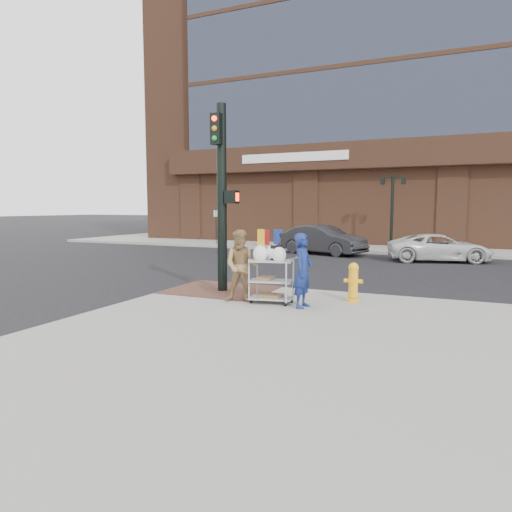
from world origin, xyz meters
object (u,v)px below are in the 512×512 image
at_px(sedan_dark, 322,240).
at_px(woman_blue, 303,271).
at_px(lamp_post, 392,204).
at_px(utility_cart, 271,277).
at_px(pedestrian_tan, 242,266).
at_px(traffic_signal_pole, 222,192).
at_px(fire_hydrant, 353,282).
at_px(minivan_white, 439,248).

bearing_deg(sedan_dark, woman_blue, -147.93).
bearing_deg(lamp_post, utility_cart, -92.37).
bearing_deg(pedestrian_tan, woman_blue, -16.28).
height_order(traffic_signal_pole, utility_cart, traffic_signal_pole).
xyz_separation_m(woman_blue, fire_hydrant, (0.92, 1.12, -0.36)).
bearing_deg(pedestrian_tan, sedan_dark, 80.90).
distance_m(sedan_dark, minivan_white, 5.77).
relative_size(woman_blue, sedan_dark, 0.37).
distance_m(pedestrian_tan, sedan_dark, 13.30).
bearing_deg(pedestrian_tan, fire_hydrant, 8.17).
height_order(woman_blue, minivan_white, woman_blue).
relative_size(traffic_signal_pole, woman_blue, 2.94).
bearing_deg(utility_cart, fire_hydrant, 28.89).
height_order(utility_cart, fire_hydrant, utility_cart).
distance_m(traffic_signal_pole, fire_hydrant, 4.18).
bearing_deg(sedan_dark, pedestrian_tan, -154.40).
relative_size(traffic_signal_pole, pedestrian_tan, 2.85).
distance_m(woman_blue, sedan_dark, 13.57).
distance_m(woman_blue, minivan_white, 12.47).
relative_size(woman_blue, pedestrian_tan, 0.97).
bearing_deg(fire_hydrant, utility_cart, -151.11).
bearing_deg(traffic_signal_pole, minivan_white, 65.29).
relative_size(traffic_signal_pole, minivan_white, 1.12).
bearing_deg(woman_blue, pedestrian_tan, 93.73).
height_order(pedestrian_tan, utility_cart, pedestrian_tan).
distance_m(pedestrian_tan, utility_cart, 0.76).
distance_m(sedan_dark, utility_cart, 13.25).
bearing_deg(woman_blue, traffic_signal_pole, 71.16).
bearing_deg(minivan_white, pedestrian_tan, 146.48).
distance_m(minivan_white, utility_cart, 12.51).
xyz_separation_m(lamp_post, minivan_white, (2.64, -4.11, -2.00)).
relative_size(minivan_white, utility_cart, 3.20).
height_order(lamp_post, pedestrian_tan, lamp_post).
bearing_deg(minivan_white, sedan_dark, 64.96).
bearing_deg(lamp_post, traffic_signal_pole, -99.24).
relative_size(lamp_post, pedestrian_tan, 2.28).
bearing_deg(sedan_dark, lamp_post, -25.75).
relative_size(traffic_signal_pole, fire_hydrant, 5.25).
xyz_separation_m(traffic_signal_pole, pedestrian_tan, (1.10, -1.10, -1.81)).
relative_size(pedestrian_tan, utility_cart, 1.25).
height_order(woman_blue, sedan_dark, woman_blue).
relative_size(woman_blue, utility_cart, 1.22).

